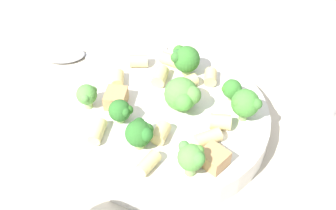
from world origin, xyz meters
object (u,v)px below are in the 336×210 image
at_px(rigatoni_10, 148,163).
at_px(pasta_bowl, 168,118).
at_px(broccoli_floret_0, 121,111).
at_px(broccoli_floret_7, 232,89).
at_px(rigatoni_0, 160,76).
at_px(rigatoni_3, 208,138).
at_px(broccoli_floret_3, 245,104).
at_px(chicken_chunk_1, 116,98).
at_px(broccoli_floret_6, 183,95).
at_px(broccoli_floret_2, 140,133).
at_px(rigatoni_4, 161,133).
at_px(rigatoni_9, 210,77).
at_px(spoon, 82,54).
at_px(pepper_shaker, 333,84).
at_px(rigatoni_8, 170,60).
at_px(chicken_chunk_0, 214,158).
at_px(broccoli_floret_5, 192,157).
at_px(rigatoni_6, 139,61).
at_px(rigatoni_2, 97,132).
at_px(rigatoni_1, 118,79).
at_px(broccoli_floret_4, 87,95).
at_px(rigatoni_7, 220,122).
at_px(broccoli_floret_1, 185,59).

bearing_deg(rigatoni_10, pasta_bowl, 16.12).
relative_size(broccoli_floret_0, broccoli_floret_7, 1.04).
bearing_deg(rigatoni_0, rigatoni_3, -122.45).
xyz_separation_m(broccoli_floret_3, chicken_chunk_1, (-0.05, 0.14, -0.02)).
height_order(broccoli_floret_6, broccoli_floret_7, broccoli_floret_6).
xyz_separation_m(broccoli_floret_2, broccoli_floret_6, (0.07, -0.01, 0.00)).
xyz_separation_m(rigatoni_4, rigatoni_9, (0.11, -0.01, -0.00)).
bearing_deg(pasta_bowl, spoon, 71.38).
relative_size(rigatoni_3, pepper_shaker, 0.33).
bearing_deg(spoon, broccoli_floret_2, -123.75).
bearing_deg(rigatoni_8, chicken_chunk_0, -135.06).
relative_size(broccoli_floret_5, rigatoni_6, 1.63).
bearing_deg(rigatoni_2, rigatoni_10, -97.19).
xyz_separation_m(rigatoni_1, rigatoni_10, (-0.09, -0.10, -0.00)).
bearing_deg(broccoli_floret_4, rigatoni_9, -42.78).
height_order(broccoli_floret_0, broccoli_floret_5, broccoli_floret_5).
distance_m(broccoli_floret_6, rigatoni_1, 0.09).
distance_m(broccoli_floret_5, spoon, 0.28).
xyz_separation_m(broccoli_floret_0, rigatoni_1, (0.05, 0.04, -0.01)).
bearing_deg(rigatoni_8, rigatoni_7, -123.80).
height_order(rigatoni_0, spoon, rigatoni_0).
bearing_deg(rigatoni_7, rigatoni_8, 56.20).
relative_size(broccoli_floret_2, broccoli_floret_7, 1.26).
xyz_separation_m(broccoli_floret_1, broccoli_floret_2, (-0.13, -0.02, -0.00)).
relative_size(broccoli_floret_7, rigatoni_8, 1.09).
relative_size(broccoli_floret_0, chicken_chunk_1, 1.04).
bearing_deg(chicken_chunk_1, rigatoni_4, -105.45).
bearing_deg(pepper_shaker, broccoli_floret_6, 129.52).
relative_size(rigatoni_8, pepper_shaker, 0.30).
xyz_separation_m(broccoli_floret_1, rigatoni_4, (-0.11, -0.03, -0.02)).
distance_m(broccoli_floret_2, chicken_chunk_1, 0.07).
relative_size(chicken_chunk_1, pepper_shaker, 0.33).
bearing_deg(pepper_shaker, rigatoni_10, 147.70).
height_order(broccoli_floret_3, rigatoni_4, broccoli_floret_3).
distance_m(broccoli_floret_6, rigatoni_7, 0.05).
distance_m(chicken_chunk_1, pepper_shaker, 0.26).
bearing_deg(rigatoni_2, rigatoni_4, -62.51).
xyz_separation_m(broccoli_floret_6, pepper_shaker, (0.12, -0.14, -0.01)).
bearing_deg(chicken_chunk_0, broccoli_floret_1, 39.95).
bearing_deg(chicken_chunk_0, broccoli_floret_3, -1.19).
height_order(rigatoni_1, spoon, rigatoni_1).
bearing_deg(pasta_bowl, chicken_chunk_0, -118.77).
distance_m(broccoli_floret_0, rigatoni_7, 0.11).
height_order(rigatoni_0, rigatoni_6, same).
xyz_separation_m(rigatoni_1, rigatoni_9, (0.06, -0.10, 0.00)).
bearing_deg(broccoli_floret_6, rigatoni_7, -94.44).
relative_size(rigatoni_4, rigatoni_7, 1.00).
bearing_deg(broccoli_floret_3, rigatoni_3, 159.81).
bearing_deg(rigatoni_7, chicken_chunk_0, -162.44).
bearing_deg(rigatoni_6, broccoli_floret_0, -158.41).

